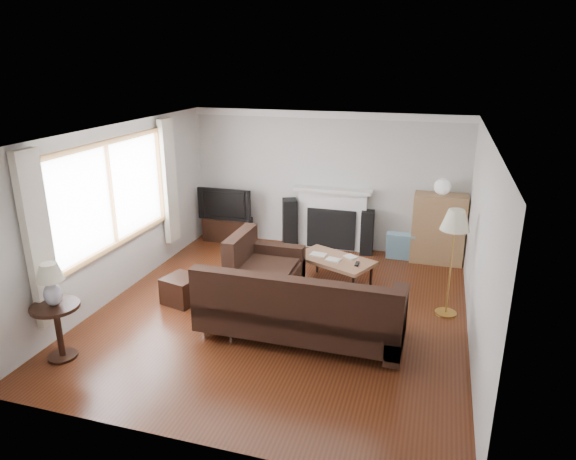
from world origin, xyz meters
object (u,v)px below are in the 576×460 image
(floor_lamp, at_px, (451,263))
(sectional_sofa, at_px, (301,304))
(tv_stand, at_px, (228,229))
(bookshelf, at_px, (438,229))
(side_table, at_px, (59,331))
(coffee_table, at_px, (334,272))

(floor_lamp, bearing_deg, sectional_sofa, -146.90)
(tv_stand, bearing_deg, bookshelf, 0.17)
(bookshelf, distance_m, sectional_sofa, 3.51)
(sectional_sofa, distance_m, side_table, 2.89)
(sectional_sofa, distance_m, floor_lamp, 2.14)
(floor_lamp, distance_m, side_table, 5.02)
(tv_stand, distance_m, floor_lamp, 4.57)
(coffee_table, height_order, side_table, side_table)
(sectional_sofa, height_order, coffee_table, sectional_sofa)
(coffee_table, relative_size, floor_lamp, 0.78)
(floor_lamp, bearing_deg, bookshelf, 95.45)
(tv_stand, distance_m, side_table, 4.40)
(bookshelf, xyz_separation_m, floor_lamp, (0.19, -1.96, 0.15))
(bookshelf, height_order, coffee_table, bookshelf)
(tv_stand, relative_size, side_table, 1.30)
(tv_stand, relative_size, floor_lamp, 0.59)
(coffee_table, relative_size, side_table, 1.72)
(tv_stand, bearing_deg, floor_lamp, -25.44)
(floor_lamp, bearing_deg, side_table, -150.81)
(sectional_sofa, bearing_deg, bookshelf, 62.98)
(coffee_table, bearing_deg, bookshelf, 68.71)
(bookshelf, height_order, sectional_sofa, bookshelf)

